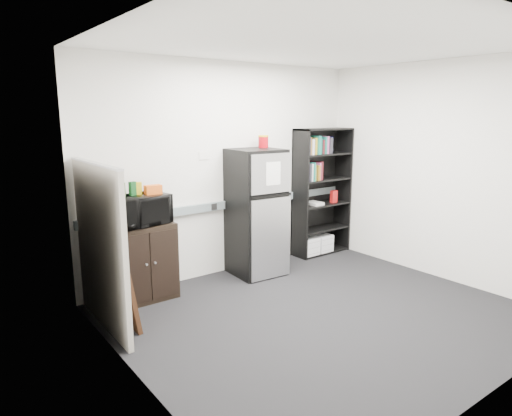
# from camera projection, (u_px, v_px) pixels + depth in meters

# --- Properties ---
(floor) EXTENTS (4.00, 4.00, 0.00)m
(floor) POSITION_uv_depth(u_px,v_px,m) (321.00, 314.00, 4.78)
(floor) COLOR black
(floor) RESTS_ON ground
(wall_back) EXTENTS (4.00, 0.02, 2.70)m
(wall_back) POSITION_uv_depth(u_px,v_px,m) (228.00, 170.00, 5.87)
(wall_back) COLOR white
(wall_back) RESTS_ON floor
(wall_right) EXTENTS (0.02, 3.50, 2.70)m
(wall_right) POSITION_uv_depth(u_px,v_px,m) (439.00, 171.00, 5.68)
(wall_right) COLOR white
(wall_right) RESTS_ON floor
(wall_left) EXTENTS (0.02, 3.50, 2.70)m
(wall_left) POSITION_uv_depth(u_px,v_px,m) (131.00, 213.00, 3.33)
(wall_left) COLOR white
(wall_left) RESTS_ON floor
(ceiling) EXTENTS (4.00, 3.50, 0.02)m
(ceiling) POSITION_uv_depth(u_px,v_px,m) (330.00, 43.00, 4.23)
(ceiling) COLOR white
(ceiling) RESTS_ON wall_back
(electrical_raceway) EXTENTS (3.92, 0.05, 0.10)m
(electrical_raceway) POSITION_uv_depth(u_px,v_px,m) (229.00, 204.00, 5.94)
(electrical_raceway) COLOR slate
(electrical_raceway) RESTS_ON wall_back
(wall_note) EXTENTS (0.14, 0.00, 0.10)m
(wall_note) POSITION_uv_depth(u_px,v_px,m) (204.00, 155.00, 5.62)
(wall_note) COLOR white
(wall_note) RESTS_ON wall_back
(bookshelf) EXTENTS (0.90, 0.34, 1.85)m
(bookshelf) POSITION_uv_depth(u_px,v_px,m) (321.00, 189.00, 6.69)
(bookshelf) COLOR black
(bookshelf) RESTS_ON floor
(cubicle_partition) EXTENTS (0.06, 1.30, 1.62)m
(cubicle_partition) POSITION_uv_depth(u_px,v_px,m) (101.00, 247.00, 4.34)
(cubicle_partition) COLOR gray
(cubicle_partition) RESTS_ON floor
(cabinet) EXTENTS (0.69, 0.46, 0.87)m
(cabinet) POSITION_uv_depth(u_px,v_px,m) (142.00, 262.00, 5.09)
(cabinet) COLOR black
(cabinet) RESTS_ON floor
(microwave) EXTENTS (0.65, 0.51, 0.32)m
(microwave) POSITION_uv_depth(u_px,v_px,m) (140.00, 210.00, 4.95)
(microwave) COLOR black
(microwave) RESTS_ON cabinet
(snack_box_a) EXTENTS (0.08, 0.06, 0.15)m
(snack_box_a) POSITION_uv_depth(u_px,v_px,m) (122.00, 190.00, 4.83)
(snack_box_a) COLOR #215017
(snack_box_a) RESTS_ON microwave
(snack_box_b) EXTENTS (0.08, 0.07, 0.15)m
(snack_box_b) POSITION_uv_depth(u_px,v_px,m) (133.00, 189.00, 4.90)
(snack_box_b) COLOR #0D3A16
(snack_box_b) RESTS_ON microwave
(snack_box_c) EXTENTS (0.08, 0.07, 0.14)m
(snack_box_c) POSITION_uv_depth(u_px,v_px,m) (139.00, 189.00, 4.94)
(snack_box_c) COLOR gold
(snack_box_c) RESTS_ON microwave
(snack_bag) EXTENTS (0.19, 0.11, 0.10)m
(snack_bag) POSITION_uv_depth(u_px,v_px,m) (153.00, 190.00, 4.99)
(snack_bag) COLOR #D35515
(snack_bag) RESTS_ON microwave
(refrigerator) EXTENTS (0.65, 0.67, 1.62)m
(refrigerator) POSITION_uv_depth(u_px,v_px,m) (256.00, 213.00, 5.85)
(refrigerator) COLOR black
(refrigerator) RESTS_ON floor
(coffee_can) EXTENTS (0.13, 0.13, 0.18)m
(coffee_can) POSITION_uv_depth(u_px,v_px,m) (263.00, 141.00, 5.89)
(coffee_can) COLOR #A50710
(coffee_can) RESTS_ON refrigerator
(framed_poster) EXTENTS (0.18, 0.76, 0.97)m
(framed_poster) POSITION_uv_depth(u_px,v_px,m) (117.00, 277.00, 4.48)
(framed_poster) COLOR black
(framed_poster) RESTS_ON floor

